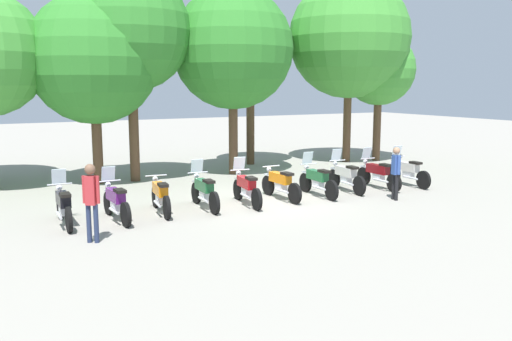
% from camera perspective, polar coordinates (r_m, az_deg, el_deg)
% --- Properties ---
extents(ground_plane, '(80.00, 80.00, 0.00)m').
position_cam_1_polar(ground_plane, '(16.60, 0.82, -3.31)').
color(ground_plane, gray).
extents(motorcycle_0, '(0.62, 2.19, 1.37)m').
position_cam_1_polar(motorcycle_0, '(14.63, -19.58, -3.45)').
color(motorcycle_0, black).
rests_on(motorcycle_0, ground_plane).
extents(motorcycle_1, '(0.62, 2.19, 1.37)m').
position_cam_1_polar(motorcycle_1, '(14.73, -14.52, -3.13)').
color(motorcycle_1, black).
rests_on(motorcycle_1, ground_plane).
extents(motorcycle_2, '(0.65, 2.19, 0.99)m').
position_cam_1_polar(motorcycle_2, '(15.32, -10.02, -2.57)').
color(motorcycle_2, black).
rests_on(motorcycle_2, ground_plane).
extents(motorcycle_3, '(0.62, 2.19, 1.37)m').
position_cam_1_polar(motorcycle_3, '(15.70, -5.47, -2.14)').
color(motorcycle_3, black).
rests_on(motorcycle_3, ground_plane).
extents(motorcycle_4, '(0.64, 2.19, 1.37)m').
position_cam_1_polar(motorcycle_4, '(16.12, -1.02, -1.81)').
color(motorcycle_4, black).
rests_on(motorcycle_4, ground_plane).
extents(motorcycle_5, '(0.62, 2.19, 0.99)m').
position_cam_1_polar(motorcycle_5, '(16.90, 2.57, -1.36)').
color(motorcycle_5, black).
rests_on(motorcycle_5, ground_plane).
extents(motorcycle_6, '(0.62, 2.19, 1.37)m').
position_cam_1_polar(motorcycle_6, '(17.48, 6.46, -1.01)').
color(motorcycle_6, black).
rests_on(motorcycle_6, ground_plane).
extents(motorcycle_7, '(0.62, 2.19, 1.37)m').
position_cam_1_polar(motorcycle_7, '(18.41, 9.40, -0.57)').
color(motorcycle_7, black).
rests_on(motorcycle_7, ground_plane).
extents(motorcycle_8, '(0.62, 2.19, 1.37)m').
position_cam_1_polar(motorcycle_8, '(19.13, 12.67, -0.30)').
color(motorcycle_8, black).
rests_on(motorcycle_8, ground_plane).
extents(motorcycle_9, '(0.62, 2.19, 1.37)m').
position_cam_1_polar(motorcycle_9, '(19.94, 15.64, -0.05)').
color(motorcycle_9, black).
rests_on(motorcycle_9, ground_plane).
extents(person_0, '(0.38, 0.33, 1.80)m').
position_cam_1_polar(person_0, '(12.70, -16.93, -2.61)').
color(person_0, '#232D4C').
rests_on(person_0, ground_plane).
extents(person_1, '(0.26, 0.41, 1.65)m').
position_cam_1_polar(person_1, '(17.25, 14.47, 0.11)').
color(person_1, black).
rests_on(person_1, ground_plane).
extents(tree_2, '(4.58, 4.58, 6.73)m').
position_cam_1_polar(tree_2, '(20.21, -16.72, 11.15)').
color(tree_2, brown).
rests_on(tree_2, ground_plane).
extents(tree_3, '(4.33, 4.33, 7.61)m').
position_cam_1_polar(tree_3, '(20.45, -13.07, 14.07)').
color(tree_3, brown).
rests_on(tree_3, ground_plane).
extents(tree_4, '(4.71, 4.71, 7.28)m').
position_cam_1_polar(tree_4, '(21.53, -2.47, 12.66)').
color(tree_4, brown).
rests_on(tree_4, ground_plane).
extents(tree_5, '(3.75, 3.75, 7.10)m').
position_cam_1_polar(tree_5, '(24.22, -0.61, 12.93)').
color(tree_5, brown).
rests_on(tree_5, ground_plane).
extents(tree_6, '(5.44, 5.44, 8.36)m').
position_cam_1_polar(tree_6, '(25.44, 9.78, 13.58)').
color(tree_6, brown).
rests_on(tree_6, ground_plane).
extents(tree_7, '(3.32, 3.32, 5.90)m').
position_cam_1_polar(tree_7, '(26.02, 12.80, 10.28)').
color(tree_7, brown).
rests_on(tree_7, ground_plane).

